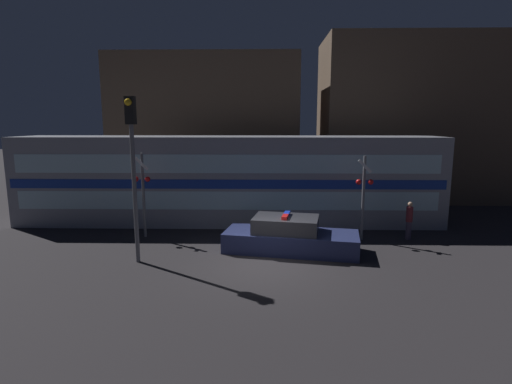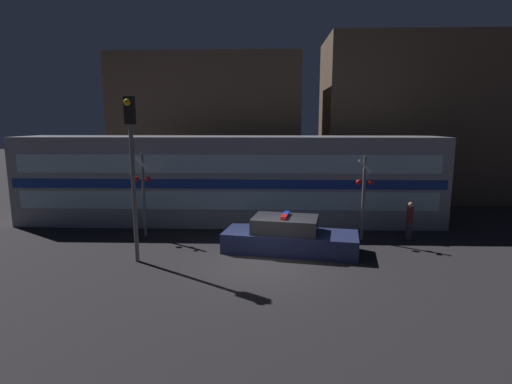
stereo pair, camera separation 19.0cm
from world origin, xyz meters
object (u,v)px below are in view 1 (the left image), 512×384
Objects in this scene: pedestrian at (409,220)px; crossing_signal_near at (364,193)px; police_car at (290,237)px; train at (229,180)px; traffic_light_corner at (133,153)px.

pedestrian is 2.27m from crossing_signal_near.
pedestrian reaches higher than police_car.
train is at bearing 159.57° from pedestrian.
train is 12.57× the size of pedestrian.
police_car is at bearing -161.87° from pedestrian.
police_car is at bearing -153.71° from crossing_signal_near.
crossing_signal_near is (-1.94, -0.13, 1.17)m from pedestrian.
pedestrian is 11.12m from traffic_light_corner.
train reaches higher than police_car.
police_car is 5.27m from pedestrian.
police_car is at bearing 13.79° from traffic_light_corner.
pedestrian is at bearing 15.91° from traffic_light_corner.
police_car is 1.50× the size of crossing_signal_near.
police_car is 3.70m from crossing_signal_near.
pedestrian is at bearing 28.59° from police_car.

